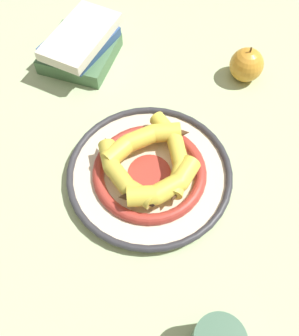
{
  "coord_description": "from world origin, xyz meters",
  "views": [
    {
      "loc": [
        0.36,
        -0.17,
        0.69
      ],
      "look_at": [
        0.03,
        0.04,
        0.04
      ],
      "focal_mm": 42.0,
      "sensor_mm": 36.0,
      "label": 1
    }
  ],
  "objects_px": {
    "banana_c": "(121,174)",
    "banana_a": "(174,154)",
    "banana_d": "(164,187)",
    "decorative_bowl": "(150,173)",
    "apple": "(247,65)",
    "banana_b": "(144,140)",
    "book_stack": "(81,45)"
  },
  "relations": [
    {
      "from": "banana_d",
      "to": "apple",
      "type": "xyz_separation_m",
      "value": [
        -0.16,
        0.34,
        -0.01
      ]
    },
    {
      "from": "apple",
      "to": "banana_a",
      "type": "bearing_deg",
      "value": -67.81
    },
    {
      "from": "banana_b",
      "to": "book_stack",
      "type": "bearing_deg",
      "value": -87.36
    },
    {
      "from": "banana_d",
      "to": "book_stack",
      "type": "relative_size",
      "value": 0.75
    },
    {
      "from": "banana_c",
      "to": "apple",
      "type": "height_order",
      "value": "apple"
    },
    {
      "from": "banana_b",
      "to": "banana_a",
      "type": "bearing_deg",
      "value": 125.13
    },
    {
      "from": "banana_c",
      "to": "banana_d",
      "type": "xyz_separation_m",
      "value": [
        0.07,
        0.05,
        0.0
      ]
    },
    {
      "from": "decorative_bowl",
      "to": "banana_c",
      "type": "height_order",
      "value": "banana_c"
    },
    {
      "from": "decorative_bowl",
      "to": "book_stack",
      "type": "xyz_separation_m",
      "value": [
        -0.37,
        0.04,
        0.03
      ]
    },
    {
      "from": "banana_a",
      "to": "banana_d",
      "type": "relative_size",
      "value": 1.12
    },
    {
      "from": "banana_c",
      "to": "apple",
      "type": "bearing_deg",
      "value": 101.53
    },
    {
      "from": "banana_a",
      "to": "banana_d",
      "type": "distance_m",
      "value": 0.08
    },
    {
      "from": "banana_d",
      "to": "apple",
      "type": "bearing_deg",
      "value": 27.29
    },
    {
      "from": "banana_c",
      "to": "banana_a",
      "type": "bearing_deg",
      "value": 78.2
    },
    {
      "from": "banana_c",
      "to": "book_stack",
      "type": "bearing_deg",
      "value": 161.9
    },
    {
      "from": "banana_c",
      "to": "apple",
      "type": "distance_m",
      "value": 0.4
    },
    {
      "from": "banana_d",
      "to": "book_stack",
      "type": "height_order",
      "value": "book_stack"
    },
    {
      "from": "banana_a",
      "to": "banana_c",
      "type": "height_order",
      "value": "banana_c"
    },
    {
      "from": "banana_b",
      "to": "book_stack",
      "type": "relative_size",
      "value": 0.8
    },
    {
      "from": "banana_a",
      "to": "banana_c",
      "type": "xyz_separation_m",
      "value": [
        -0.02,
        -0.11,
        0.0
      ]
    },
    {
      "from": "apple",
      "to": "book_stack",
      "type": "bearing_deg",
      "value": -132.05
    },
    {
      "from": "decorative_bowl",
      "to": "banana_b",
      "type": "bearing_deg",
      "value": 158.26
    },
    {
      "from": "apple",
      "to": "banana_d",
      "type": "bearing_deg",
      "value": -64.22
    },
    {
      "from": "banana_b",
      "to": "banana_c",
      "type": "xyz_separation_m",
      "value": [
        0.04,
        -0.08,
        -0.0
      ]
    },
    {
      "from": "decorative_bowl",
      "to": "apple",
      "type": "relative_size",
      "value": 3.67
    },
    {
      "from": "banana_d",
      "to": "banana_a",
      "type": "bearing_deg",
      "value": 41.79
    },
    {
      "from": "banana_a",
      "to": "banana_b",
      "type": "xyz_separation_m",
      "value": [
        -0.06,
        -0.03,
        0.0
      ]
    },
    {
      "from": "banana_b",
      "to": "decorative_bowl",
      "type": "bearing_deg",
      "value": 75.15
    },
    {
      "from": "decorative_bowl",
      "to": "book_stack",
      "type": "height_order",
      "value": "book_stack"
    },
    {
      "from": "decorative_bowl",
      "to": "apple",
      "type": "height_order",
      "value": "apple"
    },
    {
      "from": "banana_c",
      "to": "banana_d",
      "type": "bearing_deg",
      "value": 34.88
    },
    {
      "from": "banana_b",
      "to": "apple",
      "type": "height_order",
      "value": "apple"
    }
  ]
}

